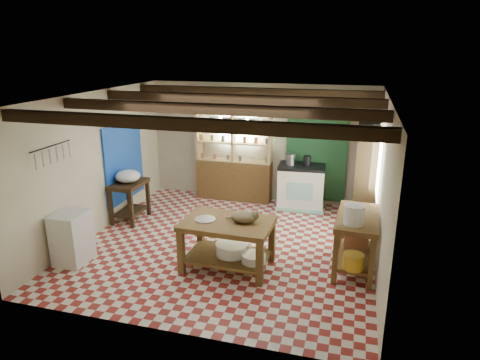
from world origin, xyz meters
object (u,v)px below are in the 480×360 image
(stove, at_px, (301,187))
(right_counter, at_px, (356,242))
(cat, at_px, (244,216))
(prep_table, at_px, (130,201))
(work_table, at_px, (228,244))
(white_cabinet, at_px, (72,238))

(stove, xyz_separation_m, right_counter, (1.19, -2.42, -0.03))
(stove, relative_size, cat, 2.46)
(prep_table, bearing_deg, work_table, -28.08)
(stove, bearing_deg, prep_table, -156.83)
(white_cabinet, bearing_deg, stove, 45.48)
(stove, bearing_deg, work_table, -107.98)
(work_table, xyz_separation_m, cat, (0.25, 0.04, 0.48))
(work_table, bearing_deg, prep_table, 153.43)
(prep_table, height_order, right_counter, right_counter)
(right_counter, bearing_deg, work_table, -163.20)
(white_cabinet, bearing_deg, right_counter, 11.50)
(prep_table, bearing_deg, white_cabinet, -90.61)
(prep_table, distance_m, white_cabinet, 1.81)
(right_counter, relative_size, cat, 3.15)
(prep_table, distance_m, cat, 3.01)
(white_cabinet, relative_size, right_counter, 0.68)
(work_table, relative_size, right_counter, 1.11)
(white_cabinet, bearing_deg, prep_table, 88.14)
(right_counter, bearing_deg, white_cabinet, -164.71)
(work_table, relative_size, white_cabinet, 1.64)
(work_table, distance_m, right_counter, 2.00)
(cat, bearing_deg, right_counter, 6.42)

